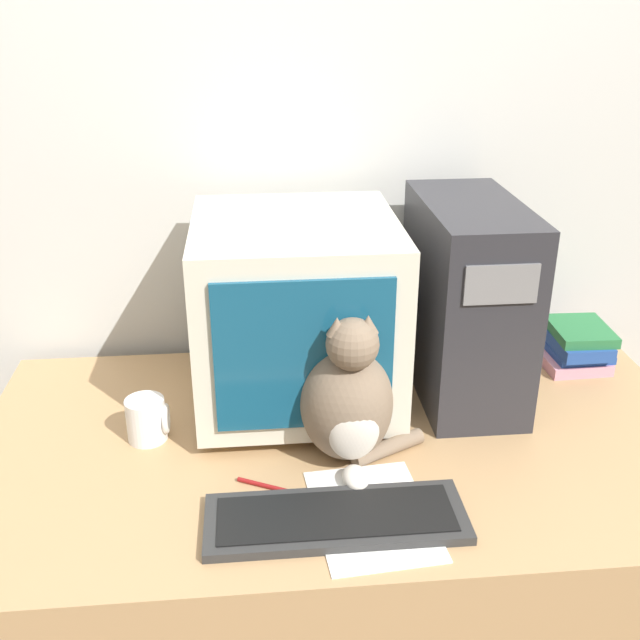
{
  "coord_description": "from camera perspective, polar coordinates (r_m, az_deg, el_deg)",
  "views": [
    {
      "loc": [
        -0.19,
        -0.92,
        1.6
      ],
      "look_at": [
        -0.05,
        0.5,
        0.96
      ],
      "focal_mm": 42.0,
      "sensor_mm": 36.0,
      "label": 1
    }
  ],
  "objects": [
    {
      "name": "computer_tower",
      "position": [
        1.76,
        11.04,
        1.52
      ],
      "size": [
        0.21,
        0.45,
        0.46
      ],
      "color": "#28282D",
      "rests_on": "desk"
    },
    {
      "name": "crt_monitor",
      "position": [
        1.68,
        -1.82,
        0.63
      ],
      "size": [
        0.44,
        0.47,
        0.44
      ],
      "color": "beige",
      "rests_on": "desk"
    },
    {
      "name": "mug",
      "position": [
        1.65,
        -13.0,
        -7.39
      ],
      "size": [
        0.09,
        0.08,
        0.1
      ],
      "color": "white",
      "rests_on": "desk"
    },
    {
      "name": "book_stack",
      "position": [
        2.02,
        18.86,
        -1.87
      ],
      "size": [
        0.17,
        0.19,
        0.11
      ],
      "color": "pink",
      "rests_on": "desk"
    },
    {
      "name": "paper_sheet",
      "position": [
        1.43,
        3.98,
        -14.55
      ],
      "size": [
        0.23,
        0.31,
        0.0
      ],
      "color": "white",
      "rests_on": "desk"
    },
    {
      "name": "wall_back",
      "position": [
        1.91,
        0.13,
        13.76
      ],
      "size": [
        7.0,
        0.05,
        2.5
      ],
      "color": "silver",
      "rests_on": "ground_plane"
    },
    {
      "name": "pen",
      "position": [
        1.5,
        -3.95,
        -12.54
      ],
      "size": [
        0.12,
        0.07,
        0.01
      ],
      "color": "maroon",
      "rests_on": "desk"
    },
    {
      "name": "keyboard",
      "position": [
        1.41,
        1.23,
        -14.88
      ],
      "size": [
        0.48,
        0.17,
        0.02
      ],
      "color": "#2D2D2D",
      "rests_on": "desk"
    },
    {
      "name": "desk",
      "position": [
        1.86,
        1.71,
        -17.95
      ],
      "size": [
        1.59,
        0.88,
        0.7
      ],
      "color": "tan",
      "rests_on": "ground_plane"
    },
    {
      "name": "cat",
      "position": [
        1.51,
        2.17,
        -6.12
      ],
      "size": [
        0.27,
        0.26,
        0.33
      ],
      "rotation": [
        0.0,
        0.0,
        0.07
      ],
      "color": "#7A6651",
      "rests_on": "desk"
    }
  ]
}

